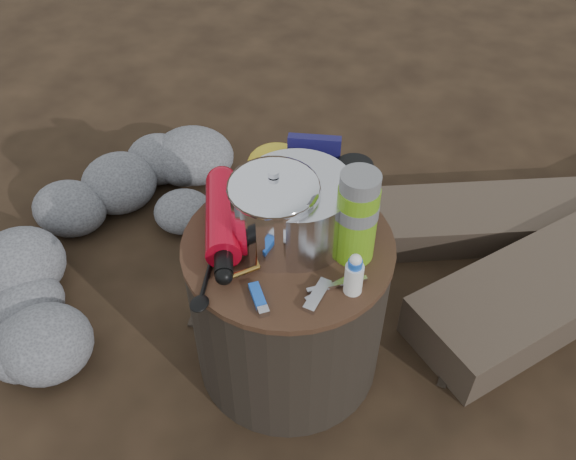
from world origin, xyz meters
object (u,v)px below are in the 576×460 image
at_px(thermos, 357,217).
at_px(camping_pot, 274,210).
at_px(travel_mug, 353,185).
at_px(stump, 288,305).
at_px(fuel_bottle, 223,217).

bearing_deg(thermos, camping_pot, -170.35).
bearing_deg(camping_pot, travel_mug, 56.36).
distance_m(camping_pot, thermos, 0.18).
bearing_deg(stump, thermos, 9.57).
relative_size(camping_pot, fuel_bottle, 0.60).
bearing_deg(travel_mug, thermos, -71.16).
xyz_separation_m(camping_pot, fuel_bottle, (-0.12, -0.01, -0.06)).
height_order(fuel_bottle, thermos, thermos).
height_order(camping_pot, thermos, thermos).
xyz_separation_m(camping_pot, thermos, (0.17, 0.03, 0.01)).
xyz_separation_m(stump, thermos, (0.14, 0.02, 0.33)).
distance_m(fuel_bottle, thermos, 0.31).
distance_m(fuel_bottle, travel_mug, 0.31).
bearing_deg(travel_mug, fuel_bottle, -142.29).
relative_size(stump, travel_mug, 3.98).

